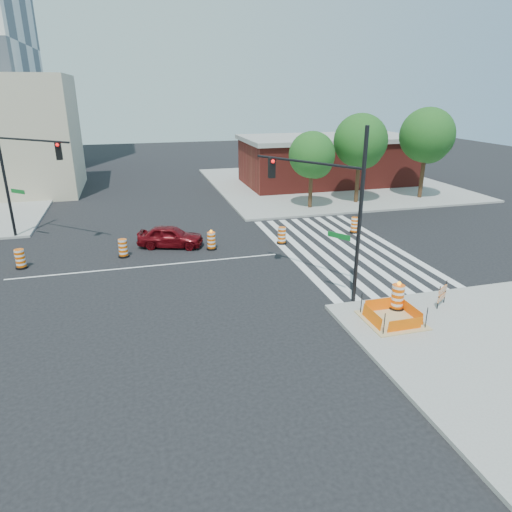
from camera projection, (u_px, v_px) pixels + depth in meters
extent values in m
plane|color=black|center=(149.00, 266.00, 24.09)|extent=(120.00, 120.00, 0.00)
cube|color=gray|center=(327.00, 183.00, 44.81)|extent=(22.00, 22.00, 0.15)
cube|color=silver|center=(289.00, 253.00, 26.01)|extent=(0.45, 13.50, 0.01)
cube|color=silver|center=(304.00, 252.00, 26.24)|extent=(0.45, 13.50, 0.01)
cube|color=silver|center=(318.00, 250.00, 26.46)|extent=(0.45, 13.50, 0.01)
cube|color=silver|center=(332.00, 249.00, 26.68)|extent=(0.45, 13.50, 0.01)
cube|color=silver|center=(346.00, 248.00, 26.90)|extent=(0.45, 13.50, 0.01)
cube|color=silver|center=(360.00, 246.00, 27.12)|extent=(0.45, 13.50, 0.01)
cube|color=silver|center=(374.00, 245.00, 27.34)|extent=(0.45, 13.50, 0.01)
cube|color=silver|center=(387.00, 244.00, 27.57)|extent=(0.45, 13.50, 0.01)
cube|color=silver|center=(149.00, 266.00, 24.09)|extent=(14.00, 0.12, 0.01)
cube|color=tan|center=(392.00, 320.00, 18.10)|extent=(2.20, 2.20, 0.05)
cube|color=#FF6105|center=(405.00, 325.00, 17.20)|extent=(1.44, 0.02, 0.55)
cube|color=#FF6105|center=(381.00, 305.00, 18.83)|extent=(1.44, 0.02, 0.55)
cube|color=#FF6105|center=(372.00, 317.00, 17.79)|extent=(0.02, 1.44, 0.55)
cube|color=#FF6105|center=(412.00, 312.00, 18.23)|extent=(0.02, 1.44, 0.55)
cylinder|color=black|center=(384.00, 324.00, 16.91)|extent=(0.04, 0.04, 0.90)
cylinder|color=black|center=(426.00, 318.00, 17.36)|extent=(0.04, 0.04, 0.90)
cylinder|color=black|center=(361.00, 303.00, 18.55)|extent=(0.04, 0.04, 0.90)
cylinder|color=black|center=(400.00, 298.00, 18.99)|extent=(0.04, 0.04, 0.90)
cube|color=maroon|center=(328.00, 163.00, 44.11)|extent=(16.00, 8.00, 4.20)
cube|color=gray|center=(329.00, 138.00, 43.32)|extent=(16.50, 8.50, 0.40)
imported|color=#5B070D|center=(170.00, 236.00, 26.85)|extent=(4.08, 2.63, 1.29)
cylinder|color=black|center=(360.00, 219.00, 18.55)|extent=(0.17, 0.17, 7.37)
cylinder|color=black|center=(306.00, 162.00, 19.57)|extent=(3.11, 4.69, 0.11)
cube|color=black|center=(272.00, 168.00, 20.94)|extent=(0.29, 0.26, 0.92)
sphere|color=#FF0C0C|center=(273.00, 161.00, 20.67)|extent=(0.17, 0.17, 0.17)
cube|color=#0C591E|center=(339.00, 236.00, 19.44)|extent=(0.63, 0.95, 0.23)
cylinder|color=black|center=(4.00, 174.00, 27.33)|extent=(0.17, 0.17, 7.72)
cylinder|color=black|center=(31.00, 140.00, 25.39)|extent=(4.41, 3.93, 0.12)
cube|color=black|center=(59.00, 151.00, 24.71)|extent=(0.31, 0.27, 0.96)
sphere|color=#FF0C0C|center=(57.00, 145.00, 24.43)|extent=(0.17, 0.17, 0.17)
cube|color=#0C591E|center=(18.00, 191.00, 27.26)|extent=(0.89, 0.80, 0.24)
cylinder|color=black|center=(396.00, 308.00, 19.03)|extent=(0.64, 0.64, 0.11)
cylinder|color=#E85704|center=(398.00, 296.00, 18.85)|extent=(0.51, 0.51, 1.01)
sphere|color=#FF990C|center=(399.00, 283.00, 18.64)|extent=(0.17, 0.17, 0.17)
cube|color=#E85704|center=(443.00, 290.00, 19.11)|extent=(0.75, 0.53, 0.29)
cube|color=#E85704|center=(442.00, 297.00, 19.22)|extent=(0.75, 0.53, 0.23)
cylinder|color=black|center=(439.00, 298.00, 18.90)|extent=(0.04, 0.04, 1.04)
cylinder|color=black|center=(445.00, 292.00, 19.46)|extent=(0.04, 0.04, 1.04)
cylinder|color=#382314|center=(311.00, 185.00, 34.92)|extent=(0.30, 0.30, 3.71)
sphere|color=#154C19|center=(312.00, 155.00, 34.12)|extent=(3.48, 3.48, 3.48)
sphere|color=#154C19|center=(316.00, 162.00, 34.69)|extent=(2.55, 2.55, 2.55)
sphere|color=#154C19|center=(308.00, 160.00, 33.98)|extent=(2.32, 2.32, 2.32)
cylinder|color=#382314|center=(358.00, 176.00, 36.46)|extent=(0.32, 0.32, 4.46)
sphere|color=#154C19|center=(360.00, 141.00, 35.50)|extent=(4.18, 4.18, 4.18)
sphere|color=#154C19|center=(364.00, 149.00, 36.14)|extent=(3.06, 3.06, 3.06)
sphere|color=#154C19|center=(357.00, 147.00, 35.36)|extent=(2.79, 2.79, 2.79)
cylinder|color=#382314|center=(423.00, 171.00, 38.01)|extent=(0.34, 0.34, 4.70)
sphere|color=#154C19|center=(427.00, 135.00, 37.00)|extent=(4.41, 4.41, 4.41)
sphere|color=#154C19|center=(429.00, 144.00, 37.67)|extent=(3.23, 3.23, 3.23)
sphere|color=#154C19|center=(423.00, 141.00, 36.86)|extent=(2.94, 2.94, 2.94)
cylinder|color=black|center=(22.00, 267.00, 23.82)|extent=(0.60, 0.60, 0.10)
cylinder|color=#E85704|center=(20.00, 258.00, 23.65)|extent=(0.48, 0.48, 0.95)
cylinder|color=black|center=(124.00, 256.00, 25.41)|extent=(0.60, 0.60, 0.10)
cylinder|color=#E85704|center=(123.00, 248.00, 25.24)|extent=(0.48, 0.48, 0.95)
cylinder|color=black|center=(212.00, 248.00, 26.62)|extent=(0.60, 0.60, 0.10)
cylinder|color=#E85704|center=(211.00, 240.00, 26.45)|extent=(0.48, 0.48, 0.95)
sphere|color=#FF990C|center=(211.00, 231.00, 26.26)|extent=(0.16, 0.16, 0.16)
cylinder|color=black|center=(282.00, 243.00, 27.58)|extent=(0.60, 0.60, 0.10)
cylinder|color=#E85704|center=(282.00, 235.00, 27.41)|extent=(0.48, 0.48, 0.95)
cylinder|color=black|center=(354.00, 232.00, 29.67)|extent=(0.60, 0.60, 0.10)
cylinder|color=#E85704|center=(355.00, 225.00, 29.50)|extent=(0.48, 0.48, 0.95)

